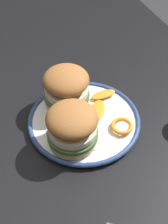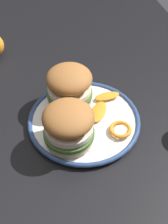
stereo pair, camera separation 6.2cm
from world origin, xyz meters
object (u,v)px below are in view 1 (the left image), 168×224
(sandwich_half_left, at_px, (72,126))
(sandwich_half_right, at_px, (66,87))
(dinner_plate, at_px, (84,120))
(dining_table, at_px, (73,132))

(sandwich_half_left, xyz_separation_m, sandwich_half_right, (-0.13, 0.03, 0.00))
(dinner_plate, xyz_separation_m, sandwich_half_right, (-0.07, -0.02, 0.06))
(dining_table, bearing_deg, sandwich_half_left, -19.63)
(dining_table, height_order, dinner_plate, dinner_plate)
(sandwich_half_left, height_order, sandwich_half_right, same)
(dinner_plate, relative_size, sandwich_half_right, 2.01)
(dining_table, distance_m, sandwich_half_right, 0.17)
(dinner_plate, distance_m, sandwich_half_left, 0.09)
(sandwich_half_right, bearing_deg, dining_table, 28.13)
(dining_table, bearing_deg, sandwich_half_right, -151.87)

